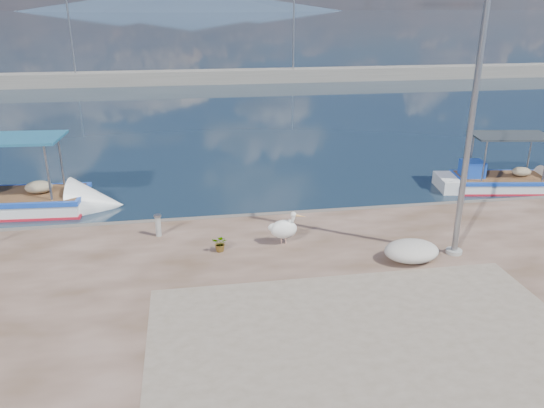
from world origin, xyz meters
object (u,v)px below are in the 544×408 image
(boat_right, at_px, (502,184))
(bollard_near, at_px, (158,225))
(boat_left, at_px, (17,204))
(pelican, at_px, (284,229))
(lamp_post, at_px, (469,137))

(boat_right, relative_size, bollard_near, 8.32)
(boat_left, relative_size, pelican, 6.30)
(boat_left, height_order, pelican, boat_left)
(bollard_near, bearing_deg, lamp_post, -17.07)
(lamp_post, bearing_deg, pelican, 163.51)
(boat_right, height_order, pelican, boat_right)
(bollard_near, bearing_deg, pelican, -17.78)
(boat_left, bearing_deg, boat_right, 1.75)
(boat_left, height_order, bollard_near, boat_left)
(pelican, distance_m, lamp_post, 5.52)
(boat_right, xyz_separation_m, bollard_near, (-13.42, -3.65, 0.66))
(boat_right, distance_m, lamp_post, 8.87)
(boat_left, relative_size, bollard_near, 9.91)
(boat_right, bearing_deg, boat_left, -172.92)
(lamp_post, height_order, bollard_near, lamp_post)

